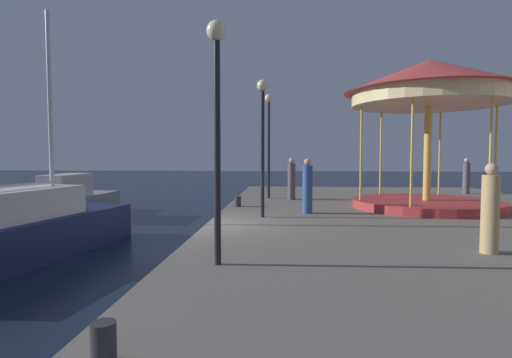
{
  "coord_description": "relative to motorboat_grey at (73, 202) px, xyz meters",
  "views": [
    {
      "loc": [
        2.26,
        -11.33,
        2.77
      ],
      "look_at": [
        1.1,
        4.8,
        1.82
      ],
      "focal_mm": 28.3,
      "sensor_mm": 36.0,
      "label": 1
    }
  ],
  "objects": [
    {
      "name": "lamp_post_near_edge",
      "position": [
        8.18,
        -10.03,
        3.03
      ],
      "size": [
        0.36,
        0.36,
        4.32
      ],
      "color": "black",
      "rests_on": "quay_dock"
    },
    {
      "name": "person_by_the_water",
      "position": [
        9.68,
        0.81,
        0.95
      ],
      "size": [
        0.34,
        0.34,
        1.85
      ],
      "color": "#514C56",
      "rests_on": "quay_dock"
    },
    {
      "name": "person_near_carousel",
      "position": [
        10.15,
        -3.43,
        0.95
      ],
      "size": [
        0.34,
        0.34,
        1.86
      ],
      "color": "#2D4C8C",
      "rests_on": "quay_dock"
    },
    {
      "name": "carousel",
      "position": [
        14.67,
        -1.73,
        4.16
      ],
      "size": [
        6.17,
        6.17,
        5.47
      ],
      "color": "#B23333",
      "rests_on": "quay_dock"
    },
    {
      "name": "sailboat_navy",
      "position": [
        2.5,
        -7.08,
        0.01
      ],
      "size": [
        3.14,
        7.57,
        6.86
      ],
      "color": "#19214C",
      "rests_on": "ground"
    },
    {
      "name": "quay_dock",
      "position": [
        13.95,
        -5.8,
        -0.32
      ],
      "size": [
        13.65,
        28.2,
        0.8
      ],
      "primitive_type": "cube",
      "color": "slate",
      "rests_on": "ground"
    },
    {
      "name": "bollard_north",
      "position": [
        7.58,
        -1.8,
        0.28
      ],
      "size": [
        0.24,
        0.24,
        0.4
      ],
      "primitive_type": "cylinder",
      "color": "#2D2D33",
      "rests_on": "quay_dock"
    },
    {
      "name": "person_far_corner",
      "position": [
        18.64,
        4.14,
        0.94
      ],
      "size": [
        0.34,
        0.34,
        1.84
      ],
      "color": "#514C56",
      "rests_on": "quay_dock"
    },
    {
      "name": "person_mid_promenade",
      "position": [
        13.5,
        -8.8,
        0.93
      ],
      "size": [
        0.34,
        0.34,
        1.82
      ],
      "color": "tan",
      "rests_on": "quay_dock"
    },
    {
      "name": "bollard_center",
      "position": [
        7.69,
        -13.55,
        0.28
      ],
      "size": [
        0.24,
        0.24,
        0.4
      ],
      "primitive_type": "cylinder",
      "color": "#2D2D33",
      "rests_on": "quay_dock"
    },
    {
      "name": "lamp_post_mid_promenade",
      "position": [
        8.68,
        -4.39,
        3.04
      ],
      "size": [
        0.36,
        0.36,
        4.34
      ],
      "color": "black",
      "rests_on": "quay_dock"
    },
    {
      "name": "lamp_post_far_end",
      "position": [
        8.64,
        1.25,
        3.27
      ],
      "size": [
        0.36,
        0.36,
        4.74
      ],
      "color": "black",
      "rests_on": "quay_dock"
    },
    {
      "name": "motorboat_grey",
      "position": [
        0.0,
        0.0,
        0.0
      ],
      "size": [
        1.82,
        5.68,
        1.96
      ],
      "color": "gray",
      "rests_on": "ground"
    },
    {
      "name": "ground_plane",
      "position": [
        7.13,
        -5.8,
        -0.72
      ],
      "size": [
        120.0,
        120.0,
        0.0
      ],
      "primitive_type": "plane",
      "color": "black"
    }
  ]
}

